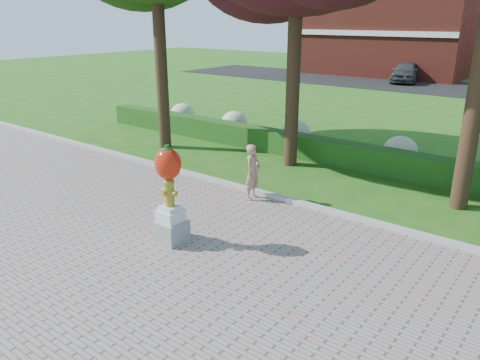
{
  "coord_description": "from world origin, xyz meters",
  "views": [
    {
      "loc": [
        5.93,
        -7.01,
        4.73
      ],
      "look_at": [
        -0.27,
        1.0,
        1.19
      ],
      "focal_mm": 35.0,
      "sensor_mm": 36.0,
      "label": 1
    }
  ],
  "objects": [
    {
      "name": "ground",
      "position": [
        0.0,
        0.0,
        0.0
      ],
      "size": [
        100.0,
        100.0,
        0.0
      ],
      "primitive_type": "plane",
      "color": "#1D5A16",
      "rests_on": "ground"
    },
    {
      "name": "walkway",
      "position": [
        0.0,
        -4.0,
        0.02
      ],
      "size": [
        40.0,
        14.0,
        0.04
      ],
      "primitive_type": "cube",
      "color": "gray",
      "rests_on": "ground"
    },
    {
      "name": "curb",
      "position": [
        0.0,
        3.0,
        0.07
      ],
      "size": [
        40.0,
        0.18,
        0.15
      ],
      "primitive_type": "cube",
      "color": "#ADADA5",
      "rests_on": "ground"
    },
    {
      "name": "lawn_hedge",
      "position": [
        0.0,
        7.0,
        0.4
      ],
      "size": [
        24.0,
        0.7,
        0.8
      ],
      "primitive_type": "cube",
      "color": "#1B4413",
      "rests_on": "ground"
    },
    {
      "name": "hydrangea_row",
      "position": [
        0.57,
        8.0,
        0.55
      ],
      "size": [
        20.1,
        1.1,
        0.99
      ],
      "color": "#B4B48A",
      "rests_on": "ground"
    },
    {
      "name": "building_left",
      "position": [
        -10.0,
        34.0,
        3.5
      ],
      "size": [
        14.0,
        8.0,
        7.0
      ],
      "primitive_type": "cube",
      "color": "maroon",
      "rests_on": "ground"
    },
    {
      "name": "hydrant_sculpture",
      "position": [
        -0.98,
        -0.56,
        1.2
      ],
      "size": [
        0.64,
        0.6,
        2.19
      ],
      "rotation": [
        0.0,
        0.0,
        -0.0
      ],
      "color": "gray",
      "rests_on": "walkway"
    },
    {
      "name": "woman",
      "position": [
        -1.08,
        2.6,
        0.8
      ],
      "size": [
        0.43,
        0.6,
        1.52
      ],
      "primitive_type": "imported",
      "rotation": [
        0.0,
        0.0,
        1.7
      ],
      "color": "#AB7962",
      "rests_on": "walkway"
    },
    {
      "name": "parked_car",
      "position": [
        -6.26,
        29.26,
        0.79
      ],
      "size": [
        2.73,
        4.8,
        1.54
      ],
      "primitive_type": "imported",
      "rotation": [
        0.0,
        0.0,
        0.21
      ],
      "color": "#404248",
      "rests_on": "street"
    }
  ]
}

